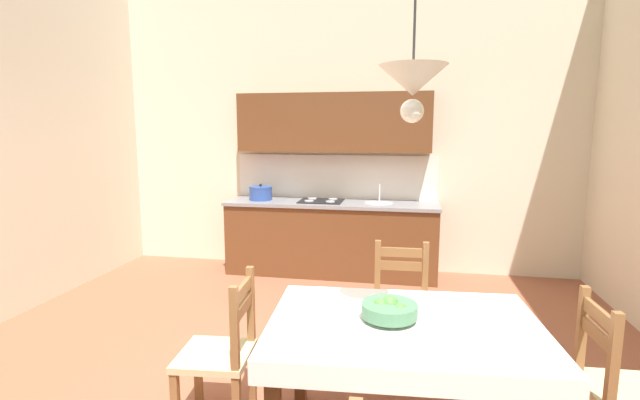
{
  "coord_description": "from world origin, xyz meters",
  "views": [
    {
      "loc": [
        0.79,
        -2.78,
        1.77
      ],
      "look_at": [
        0.06,
        1.04,
        1.17
      ],
      "focal_mm": 25.75,
      "sensor_mm": 36.0,
      "label": 1
    }
  ],
  "objects_px": {
    "dining_chair_window_side": "(621,390)",
    "fruit_bowl": "(389,310)",
    "dining_chair_tv_side": "(222,354)",
    "dining_chair_kitchen_side": "(401,310)",
    "pendant_lamp": "(413,83)",
    "dining_table": "(404,343)",
    "kitchen_cabinetry": "(331,205)"
  },
  "relations": [
    {
      "from": "dining_chair_window_side",
      "to": "fruit_bowl",
      "type": "bearing_deg",
      "value": -177.12
    },
    {
      "from": "dining_chair_window_side",
      "to": "dining_chair_tv_side",
      "type": "xyz_separation_m",
      "value": [
        -2.17,
        -0.02,
        0.0
      ]
    },
    {
      "from": "dining_chair_kitchen_side",
      "to": "fruit_bowl",
      "type": "xyz_separation_m",
      "value": [
        -0.06,
        -0.93,
        0.37
      ]
    },
    {
      "from": "dining_chair_window_side",
      "to": "pendant_lamp",
      "type": "distance_m",
      "value": 1.91
    },
    {
      "from": "dining_table",
      "to": "dining_chair_tv_side",
      "type": "bearing_deg",
      "value": 177.23
    },
    {
      "from": "fruit_bowl",
      "to": "pendant_lamp",
      "type": "relative_size",
      "value": 0.37
    },
    {
      "from": "dining_chair_kitchen_side",
      "to": "pendant_lamp",
      "type": "height_order",
      "value": "pendant_lamp"
    },
    {
      "from": "dining_chair_tv_side",
      "to": "pendant_lamp",
      "type": "distance_m",
      "value": 1.89
    },
    {
      "from": "kitchen_cabinetry",
      "to": "dining_chair_tv_side",
      "type": "xyz_separation_m",
      "value": [
        -0.17,
        -3.05,
        -0.41
      ]
    },
    {
      "from": "kitchen_cabinetry",
      "to": "pendant_lamp",
      "type": "distance_m",
      "value": 3.56
    },
    {
      "from": "fruit_bowl",
      "to": "dining_chair_kitchen_side",
      "type": "bearing_deg",
      "value": 86.54
    },
    {
      "from": "fruit_bowl",
      "to": "pendant_lamp",
      "type": "bearing_deg",
      "value": -60.39
    },
    {
      "from": "kitchen_cabinetry",
      "to": "dining_chair_window_side",
      "type": "height_order",
      "value": "kitchen_cabinetry"
    },
    {
      "from": "dining_table",
      "to": "dining_chair_tv_side",
      "type": "xyz_separation_m",
      "value": [
        -1.07,
        0.05,
        -0.19
      ]
    },
    {
      "from": "kitchen_cabinetry",
      "to": "dining_chair_tv_side",
      "type": "distance_m",
      "value": 3.08
    },
    {
      "from": "dining_chair_tv_side",
      "to": "fruit_bowl",
      "type": "xyz_separation_m",
      "value": [
        0.99,
        -0.04,
        0.37
      ]
    },
    {
      "from": "dining_chair_tv_side",
      "to": "pendant_lamp",
      "type": "relative_size",
      "value": 1.16
    },
    {
      "from": "dining_chair_kitchen_side",
      "to": "pendant_lamp",
      "type": "relative_size",
      "value": 1.16
    },
    {
      "from": "kitchen_cabinetry",
      "to": "fruit_bowl",
      "type": "xyz_separation_m",
      "value": [
        0.82,
        -3.09,
        -0.04
      ]
    },
    {
      "from": "kitchen_cabinetry",
      "to": "dining_chair_window_side",
      "type": "xyz_separation_m",
      "value": [
        2.01,
        -3.03,
        -0.41
      ]
    },
    {
      "from": "kitchen_cabinetry",
      "to": "pendant_lamp",
      "type": "bearing_deg",
      "value": -74.36
    },
    {
      "from": "kitchen_cabinetry",
      "to": "dining_chair_window_side",
      "type": "distance_m",
      "value": 3.66
    },
    {
      "from": "dining_table",
      "to": "fruit_bowl",
      "type": "bearing_deg",
      "value": 174.59
    },
    {
      "from": "dining_table",
      "to": "dining_chair_window_side",
      "type": "xyz_separation_m",
      "value": [
        1.11,
        0.07,
        -0.19
      ]
    },
    {
      "from": "dining_chair_kitchen_side",
      "to": "pendant_lamp",
      "type": "bearing_deg",
      "value": -88.42
    },
    {
      "from": "kitchen_cabinetry",
      "to": "fruit_bowl",
      "type": "distance_m",
      "value": 3.2
    },
    {
      "from": "kitchen_cabinetry",
      "to": "dining_table",
      "type": "xyz_separation_m",
      "value": [
        0.9,
        -3.1,
        -0.22
      ]
    },
    {
      "from": "kitchen_cabinetry",
      "to": "dining_chair_tv_side",
      "type": "bearing_deg",
      "value": -93.1
    },
    {
      "from": "fruit_bowl",
      "to": "dining_chair_window_side",
      "type": "bearing_deg",
      "value": 2.88
    },
    {
      "from": "fruit_bowl",
      "to": "pendant_lamp",
      "type": "distance_m",
      "value": 1.19
    },
    {
      "from": "kitchen_cabinetry",
      "to": "dining_table",
      "type": "bearing_deg",
      "value": -73.76
    },
    {
      "from": "kitchen_cabinetry",
      "to": "dining_chair_kitchen_side",
      "type": "relative_size",
      "value": 2.76
    }
  ]
}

